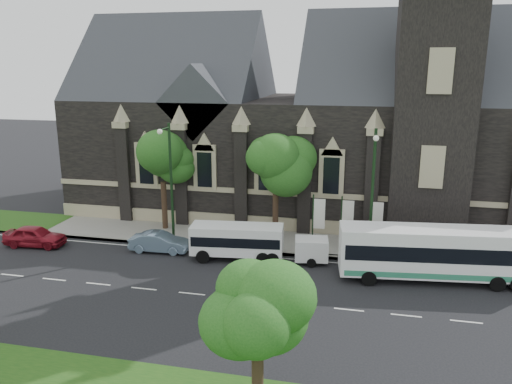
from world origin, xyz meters
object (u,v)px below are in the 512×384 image
(banner_flag_center, at_px, (345,218))
(banner_flag_right, at_px, (374,220))
(tour_coach, at_px, (435,253))
(sedan, at_px, (160,242))
(tree_walk_left, at_px, (166,159))
(banner_flag_left, at_px, (317,217))
(car_far_red, at_px, (35,236))
(tree_walk_right, at_px, (279,163))
(tree_park_east, at_px, (264,306))
(street_lamp_near, at_px, (373,189))
(street_lamp_mid, at_px, (170,178))
(shuttle_bus, at_px, (237,240))
(box_trailer, at_px, (311,249))

(banner_flag_center, height_order, banner_flag_right, same)
(tour_coach, height_order, sedan, tour_coach)
(banner_flag_right, relative_size, sedan, 0.94)
(tree_walk_left, distance_m, banner_flag_left, 12.66)
(tree_walk_left, relative_size, car_far_red, 1.72)
(sedan, distance_m, car_far_red, 9.40)
(banner_flag_left, height_order, banner_flag_right, same)
(tree_walk_right, relative_size, tour_coach, 0.67)
(tree_park_east, relative_size, street_lamp_near, 0.70)
(banner_flag_left, relative_size, car_far_red, 0.90)
(banner_flag_center, xyz_separation_m, tour_coach, (5.59, -3.98, -0.56))
(street_lamp_near, distance_m, street_lamp_mid, 14.00)
(tree_park_east, relative_size, shuttle_bus, 0.98)
(tour_coach, bearing_deg, tree_walk_left, 157.21)
(tree_walk_right, relative_size, tree_walk_left, 1.02)
(tree_walk_right, bearing_deg, banner_flag_left, -29.10)
(tree_walk_left, distance_m, banner_flag_center, 14.58)
(street_lamp_mid, xyz_separation_m, banner_flag_center, (12.29, 1.91, -2.73))
(tree_walk_right, xyz_separation_m, banner_flag_left, (3.08, -1.71, -3.43))
(banner_flag_left, relative_size, banner_flag_center, 1.00)
(sedan, bearing_deg, tree_walk_left, 12.12)
(tour_coach, relative_size, sedan, 2.74)
(tree_walk_left, xyz_separation_m, car_far_red, (-8.06, -5.74, -4.98))
(shuttle_bus, height_order, car_far_red, shuttle_bus)
(shuttle_bus, bearing_deg, car_far_red, 176.55)
(tree_park_east, bearing_deg, street_lamp_mid, 121.79)
(tree_walk_right, relative_size, box_trailer, 2.41)
(street_lamp_near, bearing_deg, car_far_red, -174.90)
(tree_walk_left, xyz_separation_m, banner_flag_center, (14.08, -1.70, -3.35))
(tree_walk_right, distance_m, banner_flag_left, 4.92)
(street_lamp_near, distance_m, banner_flag_right, 3.34)
(banner_flag_right, distance_m, sedan, 15.21)
(tree_walk_left, xyz_separation_m, box_trailer, (12.04, -4.50, -4.78))
(tree_park_east, relative_size, banner_flag_right, 1.57)
(banner_flag_left, bearing_deg, street_lamp_mid, -169.50)
(banner_flag_right, bearing_deg, tree_park_east, -102.65)
(tree_walk_left, height_order, sedan, tree_walk_left)
(street_lamp_mid, xyz_separation_m, sedan, (-0.51, -1.19, -4.41))
(street_lamp_mid, bearing_deg, tree_walk_right, 26.65)
(banner_flag_center, bearing_deg, street_lamp_mid, -171.18)
(street_lamp_mid, xyz_separation_m, shuttle_bus, (5.25, -1.34, -3.71))
(shuttle_bus, distance_m, sedan, 5.80)
(shuttle_bus, height_order, sedan, shuttle_bus)
(sedan, relative_size, car_far_red, 0.95)
(tree_walk_left, distance_m, shuttle_bus, 9.64)
(box_trailer, relative_size, car_far_red, 0.73)
(banner_flag_right, distance_m, car_far_red, 24.54)
(street_lamp_near, xyz_separation_m, banner_flag_left, (-3.71, 1.91, -2.73))
(banner_flag_center, relative_size, sedan, 0.94)
(shuttle_bus, bearing_deg, tree_park_east, -78.33)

